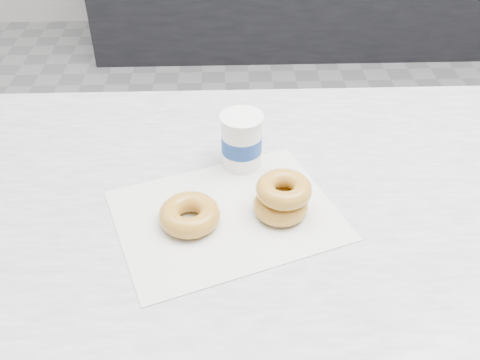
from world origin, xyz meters
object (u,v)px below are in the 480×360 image
Objects in this scene: donut_single at (190,215)px; coffee_cup at (242,141)px; counter at (426,354)px; donut_stack at (282,198)px.

coffee_cup is (0.09, 0.15, 0.03)m from donut_single.
donut_stack is (-0.34, -0.03, 0.48)m from counter.
donut_single is at bearing -174.09° from counter.
donut_stack is (0.14, 0.02, 0.01)m from donut_single.
counter is at bearing 5.14° from donut_stack.
coffee_cup reaches higher than donut_single.
donut_single is at bearing -116.68° from coffee_cup.
donut_single is at bearing -172.29° from donut_stack.
coffee_cup is (-0.06, 0.13, 0.02)m from donut_stack.
donut_stack is 1.23× the size of coffee_cup.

